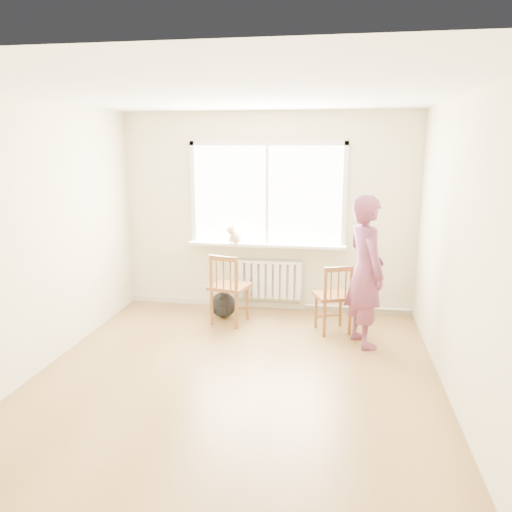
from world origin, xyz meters
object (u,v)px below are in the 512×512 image
at_px(cat, 235,235).
at_px(chair_right, 334,299).
at_px(chair_left, 228,289).
at_px(backpack, 223,305).
at_px(person, 365,272).

bearing_deg(cat, chair_right, -6.94).
distance_m(chair_left, cat, 0.81).
height_order(chair_left, cat, cat).
height_order(chair_left, chair_right, chair_left).
relative_size(cat, backpack, 1.19).
xyz_separation_m(person, backpack, (-1.80, 0.64, -0.69)).
distance_m(person, backpack, 2.03).
bearing_deg(person, chair_right, 23.50).
bearing_deg(cat, person, -11.17).
xyz_separation_m(chair_right, cat, (-1.35, 0.64, 0.63)).
xyz_separation_m(chair_left, person, (1.68, -0.40, 0.40)).
height_order(person, cat, person).
relative_size(person, cat, 4.24).
bearing_deg(person, backpack, 47.31).
distance_m(chair_left, backpack, 0.40).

